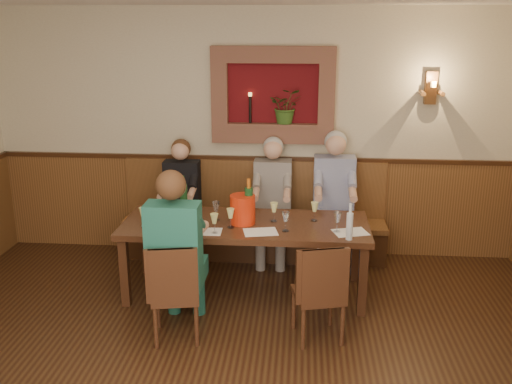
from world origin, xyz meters
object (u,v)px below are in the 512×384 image
chair_near_left (176,310)px  water_bottle (350,225)px  chair_near_right (318,311)px  person_bench_right (333,210)px  wine_bottle_green_a (249,204)px  dining_table (245,230)px  bench (254,229)px  person_bench_mid (272,211)px  spittoon_bucket (243,209)px  person_chair_front (177,265)px  wine_bottle_green_b (184,199)px  person_bench_left (182,211)px

chair_near_left → water_bottle: size_ratio=2.64×
chair_near_right → water_bottle: (0.27, 0.45, 0.62)m
person_bench_right → wine_bottle_green_a: size_ratio=3.38×
dining_table → bench: bearing=90.0°
wine_bottle_green_a → water_bottle: bearing=-21.5°
person_bench_mid → chair_near_right: bearing=-73.5°
person_bench_right → bench: bearing=173.2°
person_bench_mid → water_bottle: 1.45m
chair_near_left → spittoon_bucket: 1.19m
water_bottle → dining_table: bearing=159.5°
chair_near_right → spittoon_bucket: size_ratio=3.19×
chair_near_right → water_bottle: bearing=44.2°
spittoon_bucket → chair_near_right: bearing=-47.5°
water_bottle → person_chair_front: bearing=-164.6°
bench → wine_bottle_green_a: 1.12m
bench → chair_near_left: bench is taller
bench → wine_bottle_green_a: bearing=-87.9°
wine_bottle_green_b → person_bench_mid: bearing=37.3°
person_bench_right → water_bottle: bearing=-86.4°
spittoon_bucket → water_bottle: size_ratio=0.83×
dining_table → chair_near_right: (0.71, -0.81, -0.42)m
spittoon_bucket → wine_bottle_green_b: wine_bottle_green_b is taller
person_chair_front → person_bench_right: bearing=48.7°
water_bottle → person_bench_right: bearing=93.6°
dining_table → person_chair_front: 0.93m
wine_bottle_green_b → chair_near_right: bearing=-36.4°
bench → chair_near_right: size_ratio=3.35×
bench → person_bench_mid: bearing=-25.9°
chair_near_left → person_bench_mid: person_bench_mid is taller
person_bench_left → person_chair_front: size_ratio=0.92×
bench → person_chair_front: bearing=-106.6°
spittoon_bucket → bench: bearing=88.5°
wine_bottle_green_a → person_bench_mid: bearing=77.5°
spittoon_bucket → water_bottle: 1.06m
person_bench_right → spittoon_bucket: person_bench_right is taller
person_bench_mid → chair_near_left: bearing=-112.7°
wine_bottle_green_a → person_bench_left: bearing=135.6°
spittoon_bucket → wine_bottle_green_a: size_ratio=0.63×
dining_table → chair_near_left: bearing=-119.4°
chair_near_left → wine_bottle_green_a: 1.26m
bench → person_chair_front: 1.82m
bench → person_bench_right: size_ratio=2.00×
bench → water_bottle: bearing=-53.3°
person_bench_right → wine_bottle_green_b: size_ratio=3.65×
water_bottle → person_bench_left: bearing=146.1°
person_bench_mid → wine_bottle_green_b: 1.13m
water_bottle → bench: bearing=126.7°
bench → chair_near_right: bench is taller
chair_near_right → water_bottle: 0.81m
wine_bottle_green_a → person_bench_right: bearing=43.7°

